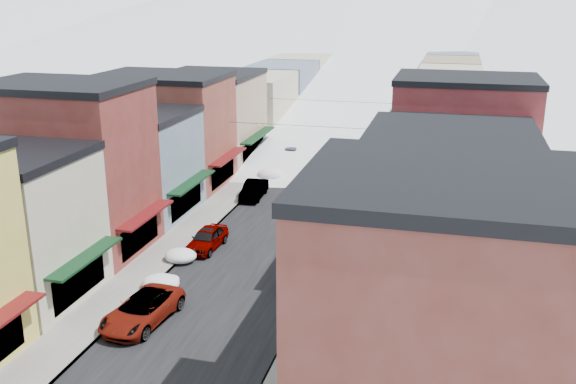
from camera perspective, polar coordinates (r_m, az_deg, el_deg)
The scene contains 35 objects.
road at distance 82.11m, azimuth 4.94°, elevation 4.32°, with size 10.00×160.00×0.01m, color black.
sidewalk_left at distance 83.40m, azimuth 0.46°, elevation 4.64°, with size 3.20×160.00×0.15m, color gray.
sidewalk_right at distance 81.30m, azimuth 9.54°, elevation 4.06°, with size 3.20×160.00×0.15m, color gray.
curb_left at distance 83.05m, azimuth 1.50°, elevation 4.58°, with size 0.10×160.00×0.15m, color slate.
curb_right at distance 81.44m, azimuth 8.46°, elevation 4.14°, with size 0.10×160.00×0.15m, color slate.
bldg_l_cream at distance 43.19m, azimuth -24.05°, elevation -2.71°, with size 11.30×8.20×9.50m.
bldg_l_brick_near at distance 49.20m, azimuth -19.08°, elevation 2.03°, with size 12.30×8.20×12.50m.
bldg_l_grayblue at distance 56.41m, azimuth -13.82°, elevation 2.53°, with size 11.30×9.20×9.00m.
bldg_l_brick_far at distance 64.44m, azimuth -10.95°, elevation 5.46°, with size 13.30×9.20×11.00m.
bldg_l_tan at distance 73.15m, azimuth -6.89°, elevation 6.65°, with size 11.30×11.20×10.00m.
bldg_r_brick_near at distance 25.11m, azimuth 14.35°, elevation -12.35°, with size 12.30×9.20×12.50m.
bldg_r_green at distance 33.84m, azimuth 13.50°, elevation -7.06°, with size 11.30×9.20×9.50m.
bldg_r_blue at distance 42.06m, azimuth 13.88°, elevation -1.47°, with size 11.30×9.20×10.50m.
bldg_r_cream at distance 50.89m, azimuth 14.59°, elevation 0.87°, with size 12.30×9.20×9.00m.
bldg_r_brick_far at distance 59.32m, azimuth 15.25°, elevation 4.38°, with size 13.30×9.20×11.50m.
bldg_r_tan at distance 69.30m, azimuth 14.34°, elevation 5.42°, with size 11.30×11.20×9.50m.
distant_blocks at distance 103.78m, azimuth 7.18°, elevation 9.23°, with size 34.00×55.00×8.00m.
mountain_ridge at distance 297.91m, azimuth 8.54°, elevation 16.42°, with size 670.00×340.00×34.00m.
overhead_cables at distance 68.81m, azimuth 3.30°, elevation 7.08°, with size 16.40×15.04×0.04m.
car_white_suv at distance 38.77m, azimuth -12.85°, elevation -10.17°, with size 2.76×5.99×1.66m, color silver.
car_silver_sedan at distance 48.50m, azimuth -7.22°, elevation -4.12°, with size 1.93×4.80×1.63m, color #96989D.
car_dark_hatch at distance 59.92m, azimuth -3.06°, elevation 0.21°, with size 1.72×4.92×1.62m, color black.
car_silver_wagon at distance 72.60m, azimuth 0.21°, elevation 3.28°, with size 2.19×5.40×1.57m, color gray.
car_green_sedan at distance 43.73m, azimuth 1.35°, elevation -6.38°, with size 1.82×5.22×1.72m, color black.
car_gray_suv at distance 55.21m, azimuth 4.30°, elevation -1.35°, with size 1.89×4.69×1.60m, color #95989D.
car_black_sedan at distance 62.36m, azimuth 5.03°, elevation 0.74°, with size 1.93×4.74×1.38m, color black.
car_lane_silver at distance 70.84m, azimuth 2.88°, elevation 2.89°, with size 1.83×4.54×1.55m, color #929499.
car_lane_white at distance 90.66m, azimuth 7.06°, elevation 6.04°, with size 2.78×6.02×1.67m, color silver.
trash_can at distance 41.80m, azimuth 2.23°, elevation -7.91°, with size 0.56×0.56×0.95m.
streetlamp_near at distance 42.38m, azimuth 3.79°, elevation -4.33°, with size 0.35×0.35×4.25m.
streetlamp_far at distance 69.07m, azimuth 7.55°, elevation 4.00°, with size 0.33×0.33×3.99m.
planter_far at distance 36.09m, azimuth 3.22°, elevation -12.68°, with size 0.30×0.30×0.53m, color #2F5125.
snow_pile_near at distance 42.64m, azimuth -11.16°, elevation -7.91°, with size 2.48×2.72×1.05m.
snow_pile_mid at distance 46.64m, azimuth -9.45°, elevation -5.59°, with size 2.32×2.63×0.98m.
snow_pile_far at distance 66.05m, azimuth -1.57°, elevation 1.61°, with size 2.62×2.81×1.11m.
Camera 1 is at (13.07, -18.93, 18.49)m, focal length 40.00 mm.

